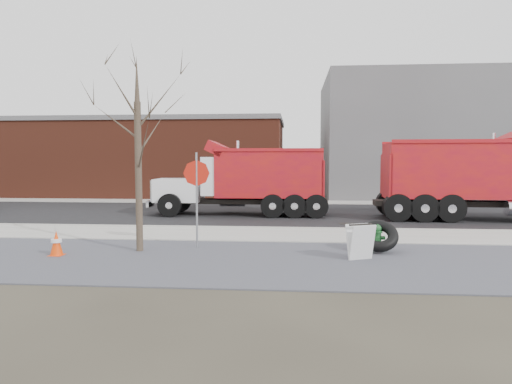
# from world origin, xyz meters

# --- Properties ---
(ground) EXTENTS (120.00, 120.00, 0.00)m
(ground) POSITION_xyz_m (0.00, 0.00, 0.00)
(ground) COLOR #383328
(ground) RESTS_ON ground
(gravel_verge) EXTENTS (60.00, 5.00, 0.03)m
(gravel_verge) POSITION_xyz_m (0.00, -3.50, 0.01)
(gravel_verge) COLOR slate
(gravel_verge) RESTS_ON ground
(sidewalk) EXTENTS (60.00, 2.50, 0.06)m
(sidewalk) POSITION_xyz_m (0.00, 0.25, 0.03)
(sidewalk) COLOR #9E9B93
(sidewalk) RESTS_ON ground
(curb) EXTENTS (60.00, 0.15, 0.11)m
(curb) POSITION_xyz_m (0.00, 1.55, 0.06)
(curb) COLOR #9E9B93
(curb) RESTS_ON ground
(road) EXTENTS (60.00, 9.40, 0.02)m
(road) POSITION_xyz_m (0.00, 6.30, 0.01)
(road) COLOR black
(road) RESTS_ON ground
(far_sidewalk) EXTENTS (60.00, 2.00, 0.06)m
(far_sidewalk) POSITION_xyz_m (0.00, 12.00, 0.03)
(far_sidewalk) COLOR #9E9B93
(far_sidewalk) RESTS_ON ground
(building_grey) EXTENTS (12.00, 10.00, 8.00)m
(building_grey) POSITION_xyz_m (9.00, 18.00, 4.00)
(building_grey) COLOR slate
(building_grey) RESTS_ON ground
(building_brick) EXTENTS (20.20, 8.20, 5.30)m
(building_brick) POSITION_xyz_m (-10.00, 17.00, 2.65)
(building_brick) COLOR maroon
(building_brick) RESTS_ON ground
(bare_tree) EXTENTS (3.20, 3.20, 5.20)m
(bare_tree) POSITION_xyz_m (-3.20, -2.60, 3.30)
(bare_tree) COLOR #382D23
(bare_tree) RESTS_ON ground
(fire_hydrant) EXTENTS (0.42, 0.41, 0.75)m
(fire_hydrant) POSITION_xyz_m (3.18, -2.03, 0.34)
(fire_hydrant) COLOR #235E30
(fire_hydrant) RESTS_ON ground
(truck_tire) EXTENTS (1.16, 1.11, 0.88)m
(truck_tire) POSITION_xyz_m (3.18, -2.19, 0.46)
(truck_tire) COLOR black
(truck_tire) RESTS_ON ground
(stop_sign) EXTENTS (0.70, 0.25, 2.68)m
(stop_sign) POSITION_xyz_m (-1.77, -1.97, 1.83)
(stop_sign) COLOR gray
(stop_sign) RESTS_ON ground
(sandwich_board) EXTENTS (0.74, 0.62, 0.89)m
(sandwich_board) POSITION_xyz_m (2.57, -3.19, 0.47)
(sandwich_board) COLOR silver
(sandwich_board) RESTS_ON ground
(traffic_cone_near) EXTENTS (0.34, 0.34, 0.66)m
(traffic_cone_near) POSITION_xyz_m (-5.13, -3.34, 0.33)
(traffic_cone_near) COLOR #F73E07
(traffic_cone_near) RESTS_ON ground
(dump_truck_red_a) EXTENTS (8.99, 2.77, 3.61)m
(dump_truck_red_a) POSITION_xyz_m (8.48, 4.96, 1.84)
(dump_truck_red_a) COLOR black
(dump_truck_red_a) RESTS_ON ground
(dump_truck_red_b) EXTENTS (7.74, 2.37, 3.27)m
(dump_truck_red_b) POSITION_xyz_m (-1.12, 5.76, 1.67)
(dump_truck_red_b) COLOR black
(dump_truck_red_b) RESTS_ON ground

